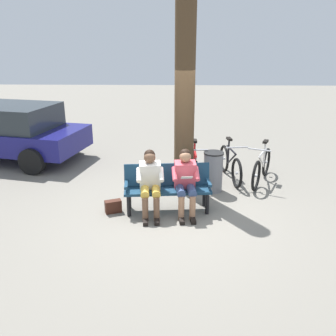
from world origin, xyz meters
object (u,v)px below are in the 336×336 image
at_px(parked_car, 7,131).
at_px(litter_bin, 213,172).
at_px(person_companion, 150,180).
at_px(person_reading, 185,179).
at_px(bench, 167,184).
at_px(handbag, 113,206).
at_px(bicycle_blue, 230,164).
at_px(bicycle_green, 195,167).
at_px(bicycle_orange, 262,167).
at_px(tree_trunk, 185,96).

bearing_deg(parked_car, litter_bin, 171.15).
bearing_deg(person_companion, person_reading, 179.95).
xyz_separation_m(bench, handbag, (1.00, 0.18, -0.39)).
relative_size(bicycle_blue, bicycle_green, 0.99).
bearing_deg(bicycle_orange, tree_trunk, -51.82).
relative_size(bench, handbag, 5.46).
bearing_deg(litter_bin, tree_trunk, -7.76).
distance_m(bench, parked_car, 5.27).
bearing_deg(person_reading, parked_car, -39.00).
height_order(tree_trunk, bicycle_green, tree_trunk).
bearing_deg(bicycle_green, litter_bin, 35.49).
bearing_deg(person_reading, bicycle_blue, -126.76).
bearing_deg(handbag, parked_car, -43.22).
distance_m(person_companion, parked_car, 5.13).
xyz_separation_m(tree_trunk, bicycle_blue, (-1.08, -0.62, -1.64)).
height_order(litter_bin, bicycle_orange, bicycle_orange).
relative_size(bicycle_orange, bicycle_blue, 0.93).
height_order(bench, person_companion, person_companion).
relative_size(handbag, tree_trunk, 0.08).
distance_m(person_companion, tree_trunk, 1.89).
bearing_deg(bicycle_green, person_companion, -29.35).
distance_m(tree_trunk, bicycle_blue, 2.06).
distance_m(person_reading, parked_car, 5.61).
relative_size(bench, parked_car, 0.37).
height_order(bench, tree_trunk, tree_trunk).
relative_size(person_reading, tree_trunk, 0.30).
bearing_deg(person_reading, handbag, -3.59).
bearing_deg(tree_trunk, bicycle_blue, -150.20).
bearing_deg(bench, person_reading, 152.66).
distance_m(person_companion, litter_bin, 1.68).
xyz_separation_m(person_reading, bicycle_orange, (-1.74, -1.55, -0.31)).
bearing_deg(person_reading, bicycle_green, -104.37).
bearing_deg(bicycle_blue, bicycle_green, -84.73).
xyz_separation_m(bench, litter_bin, (-0.94, -0.91, -0.08)).
relative_size(person_reading, handbag, 4.00).
bearing_deg(bicycle_orange, bicycle_green, -65.00).
distance_m(bicycle_orange, parked_car, 6.61).
bearing_deg(tree_trunk, person_companion, 62.46).
distance_m(tree_trunk, litter_bin, 1.69).
relative_size(bench, bicycle_blue, 0.98).
bearing_deg(bicycle_blue, person_companion, -51.87).
height_order(tree_trunk, bicycle_blue, tree_trunk).
xyz_separation_m(tree_trunk, bicycle_green, (-0.26, -0.41, -1.64)).
xyz_separation_m(person_reading, handbag, (1.34, 0.04, -0.54)).
relative_size(litter_bin, bicycle_blue, 0.51).
bearing_deg(bicycle_green, bicycle_orange, 89.78).
bearing_deg(person_companion, bicycle_blue, -138.71).
xyz_separation_m(person_reading, bicycle_blue, (-1.06, -1.75, -0.31)).
relative_size(handbag, bicycle_green, 0.18).
bearing_deg(bicycle_green, handbag, -45.48).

